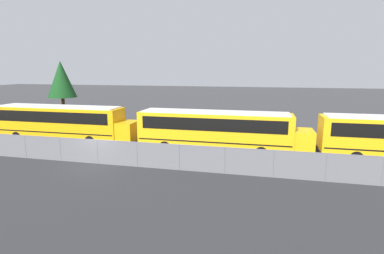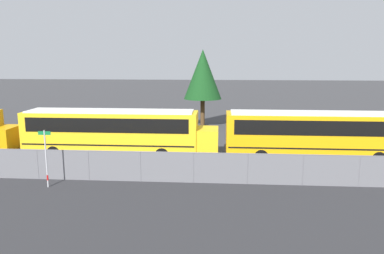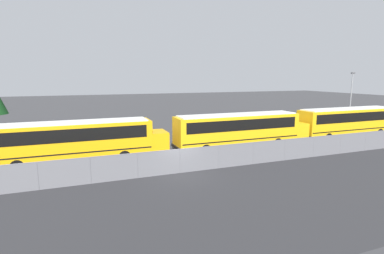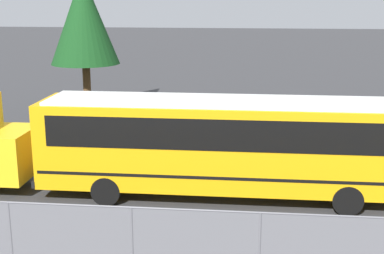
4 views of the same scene
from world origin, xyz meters
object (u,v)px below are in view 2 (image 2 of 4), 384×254
school_bus_3 (321,132)px  street_sign (46,158)px  school_bus_2 (115,129)px  tree_0 (203,75)px

school_bus_3 → street_sign: bearing=-157.5°
school_bus_3 → street_sign: 17.73m
school_bus_2 → street_sign: school_bus_2 is taller
school_bus_2 → school_bus_3: same height
school_bus_2 → street_sign: (-1.96, -6.74, -0.30)m
street_sign → tree_0: bearing=67.9°
tree_0 → school_bus_2: bearing=-115.2°
school_bus_3 → tree_0: bearing=125.8°
school_bus_2 → street_sign: 7.03m
street_sign → school_bus_3: bearing=22.5°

